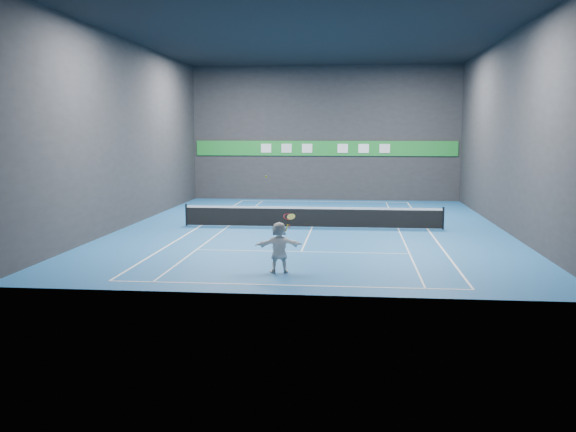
# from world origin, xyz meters

# --- Properties ---
(ground) EXTENTS (26.00, 26.00, 0.00)m
(ground) POSITION_xyz_m (0.00, 0.00, 0.00)
(ground) COLOR #1B5695
(ground) RESTS_ON ground
(ceiling) EXTENTS (26.00, 26.00, 0.00)m
(ceiling) POSITION_xyz_m (0.00, 0.00, 9.00)
(ceiling) COLOR black
(ceiling) RESTS_ON ground
(wall_back) EXTENTS (18.00, 0.10, 9.00)m
(wall_back) POSITION_xyz_m (0.00, 13.00, 4.50)
(wall_back) COLOR #262629
(wall_back) RESTS_ON ground
(wall_front) EXTENTS (18.00, 0.10, 9.00)m
(wall_front) POSITION_xyz_m (0.00, -13.00, 4.50)
(wall_front) COLOR #262629
(wall_front) RESTS_ON ground
(wall_left) EXTENTS (0.10, 26.00, 9.00)m
(wall_left) POSITION_xyz_m (-9.00, 0.00, 4.50)
(wall_left) COLOR #262629
(wall_left) RESTS_ON ground
(wall_right) EXTENTS (0.10, 26.00, 9.00)m
(wall_right) POSITION_xyz_m (9.00, 0.00, 4.50)
(wall_right) COLOR #262629
(wall_right) RESTS_ON ground
(baseline_near) EXTENTS (10.98, 0.08, 0.01)m
(baseline_near) POSITION_xyz_m (0.00, -11.89, 0.00)
(baseline_near) COLOR white
(baseline_near) RESTS_ON ground
(baseline_far) EXTENTS (10.98, 0.08, 0.01)m
(baseline_far) POSITION_xyz_m (0.00, 11.89, 0.00)
(baseline_far) COLOR white
(baseline_far) RESTS_ON ground
(sideline_doubles_left) EXTENTS (0.08, 23.78, 0.01)m
(sideline_doubles_left) POSITION_xyz_m (-5.49, 0.00, 0.00)
(sideline_doubles_left) COLOR white
(sideline_doubles_left) RESTS_ON ground
(sideline_doubles_right) EXTENTS (0.08, 23.78, 0.01)m
(sideline_doubles_right) POSITION_xyz_m (5.49, 0.00, 0.00)
(sideline_doubles_right) COLOR white
(sideline_doubles_right) RESTS_ON ground
(sideline_singles_left) EXTENTS (0.06, 23.78, 0.01)m
(sideline_singles_left) POSITION_xyz_m (-4.11, 0.00, 0.00)
(sideline_singles_left) COLOR white
(sideline_singles_left) RESTS_ON ground
(sideline_singles_right) EXTENTS (0.06, 23.78, 0.01)m
(sideline_singles_right) POSITION_xyz_m (4.11, 0.00, 0.00)
(sideline_singles_right) COLOR white
(sideline_singles_right) RESTS_ON ground
(service_line_near) EXTENTS (8.23, 0.06, 0.01)m
(service_line_near) POSITION_xyz_m (0.00, -6.40, 0.00)
(service_line_near) COLOR white
(service_line_near) RESTS_ON ground
(service_line_far) EXTENTS (8.23, 0.06, 0.01)m
(service_line_far) POSITION_xyz_m (0.00, 6.40, 0.00)
(service_line_far) COLOR white
(service_line_far) RESTS_ON ground
(center_service_line) EXTENTS (0.06, 12.80, 0.01)m
(center_service_line) POSITION_xyz_m (0.00, 0.00, 0.00)
(center_service_line) COLOR white
(center_service_line) RESTS_ON ground
(player) EXTENTS (1.63, 0.82, 1.68)m
(player) POSITION_xyz_m (-0.42, -10.14, 0.84)
(player) COLOR white
(player) RESTS_ON ground
(tennis_ball) EXTENTS (0.07, 0.07, 0.07)m
(tennis_ball) POSITION_xyz_m (-0.85, -10.02, 3.12)
(tennis_ball) COLOR #DAF829
(tennis_ball) RESTS_ON player
(tennis_net) EXTENTS (12.50, 0.10, 1.07)m
(tennis_net) POSITION_xyz_m (0.00, 0.00, 0.54)
(tennis_net) COLOR black
(tennis_net) RESTS_ON ground
(sponsor_banner) EXTENTS (17.64, 0.11, 1.00)m
(sponsor_banner) POSITION_xyz_m (0.00, 12.93, 3.50)
(sponsor_banner) COLOR #1C822D
(sponsor_banner) RESTS_ON wall_back
(tennis_racket) EXTENTS (0.50, 0.37, 0.61)m
(tennis_racket) POSITION_xyz_m (-0.12, -10.09, 1.78)
(tennis_racket) COLOR red
(tennis_racket) RESTS_ON player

